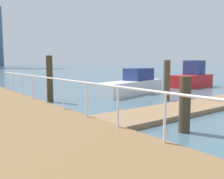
{
  "coord_description": "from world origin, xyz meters",
  "views": [
    {
      "loc": [
        -7.01,
        3.04,
        2.08
      ],
      "look_at": [
        -1.15,
        10.65,
        0.99
      ],
      "focal_mm": 39.02,
      "sensor_mm": 36.0,
      "label": 1
    }
  ],
  "objects": [
    {
      "name": "dock_piling_0",
      "position": [
        3.26,
        11.56,
        1.08
      ],
      "size": [
        0.35,
        0.35,
        2.17
      ],
      "primitive_type": "cylinder",
      "color": "brown",
      "rests_on": "ground_plane"
    },
    {
      "name": "floating_dock",
      "position": [
        1.59,
        9.3,
        0.09
      ],
      "size": [
        10.18,
        2.0,
        0.18
      ],
      "primitive_type": "cube",
      "color": "#93704C",
      "rests_on": "ground_plane"
    },
    {
      "name": "dock_piling_2",
      "position": [
        -1.93,
        14.91,
        1.2
      ],
      "size": [
        0.32,
        0.32,
        2.4
      ],
      "primitive_type": "cylinder",
      "color": "#473826",
      "rests_on": "ground_plane"
    },
    {
      "name": "moored_boat_0",
      "position": [
        3.82,
        14.8,
        0.61
      ],
      "size": [
        5.9,
        2.81,
        1.65
      ],
      "color": "white",
      "rests_on": "ground_plane"
    },
    {
      "name": "ground_plane",
      "position": [
        0.0,
        20.0,
        0.0
      ],
      "size": [
        300.0,
        300.0,
        0.0
      ],
      "primitive_type": "plane",
      "color": "#476675"
    },
    {
      "name": "moored_boat_1",
      "position": [
        10.74,
        15.01,
        0.75
      ],
      "size": [
        4.52,
        2.28,
        2.19
      ],
      "color": "red",
      "rests_on": "ground_plane"
    },
    {
      "name": "dock_piling_1",
      "position": [
        -1.02,
        7.31,
        0.83
      ],
      "size": [
        0.33,
        0.33,
        1.67
      ],
      "primitive_type": "cylinder",
      "color": "#473826",
      "rests_on": "ground_plane"
    },
    {
      "name": "boardwalk_railing",
      "position": [
        -3.15,
        7.04,
        1.23
      ],
      "size": [
        0.06,
        23.17,
        1.08
      ],
      "color": "white",
      "rests_on": "boardwalk"
    }
  ]
}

